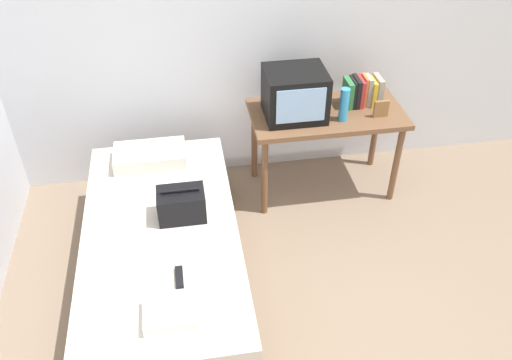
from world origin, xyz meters
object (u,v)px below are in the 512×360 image
object	(u,v)px
picture_frame	(381,109)
pillow	(150,156)
desk	(326,122)
handbag	(181,204)
water_bottle	(344,105)
remote_dark	(179,277)
book_row	(362,91)
magazine	(150,260)
bed	(164,257)
tv	(295,94)
folded_towel	(170,313)

from	to	relation	value
picture_frame	pillow	distance (m)	1.73
desk	handbag	world-z (taller)	desk
water_bottle	pillow	world-z (taller)	water_bottle
water_bottle	picture_frame	distance (m)	0.30
pillow	remote_dark	xyz separation A→B (m)	(0.15, -1.16, -0.04)
book_row	magazine	xyz separation A→B (m)	(-1.65, -1.18, -0.33)
book_row	magazine	distance (m)	2.06
bed	tv	distance (m)	1.49
pillow	magazine	bearing A→B (deg)	-90.97
pillow	folded_towel	world-z (taller)	pillow
water_bottle	handbag	xyz separation A→B (m)	(-1.23, -0.62, -0.25)
desk	picture_frame	xyz separation A→B (m)	(0.37, -0.13, 0.16)
book_row	folded_towel	xyz separation A→B (m)	(-1.54, -1.61, -0.30)
remote_dark	folded_towel	xyz separation A→B (m)	(-0.06, -0.27, 0.02)
water_bottle	folded_towel	xyz separation A→B (m)	(-1.33, -1.41, -0.32)
book_row	handbag	xyz separation A→B (m)	(-1.44, -0.82, -0.23)
picture_frame	magazine	bearing A→B (deg)	-150.40
magazine	folded_towel	bearing A→B (deg)	-75.81
magazine	picture_frame	bearing A→B (deg)	29.60
handbag	folded_towel	distance (m)	0.80
remote_dark	desk	bearing A→B (deg)	46.90
magazine	remote_dark	world-z (taller)	remote_dark
desk	picture_frame	size ratio (longest dim) A/B	8.85
tv	book_row	size ratio (longest dim) A/B	1.59
bed	book_row	size ratio (longest dim) A/B	7.23
desk	folded_towel	size ratio (longest dim) A/B	4.14
book_row	pillow	size ratio (longest dim) A/B	0.54
pillow	magazine	xyz separation A→B (m)	(-0.02, -0.99, -0.05)
water_bottle	remote_dark	xyz separation A→B (m)	(-1.28, -1.15, -0.34)
water_bottle	magazine	world-z (taller)	water_bottle
bed	picture_frame	distance (m)	1.90
desk	water_bottle	xyz separation A→B (m)	(0.08, -0.13, 0.22)
water_bottle	pillow	xyz separation A→B (m)	(-1.42, 0.01, -0.30)
book_row	handbag	size ratio (longest dim) A/B	0.92
tv	book_row	distance (m)	0.56
bed	pillow	bearing A→B (deg)	93.77
tv	pillow	world-z (taller)	tv
book_row	remote_dark	world-z (taller)	book_row
pillow	magazine	world-z (taller)	pillow
water_bottle	tv	bearing A→B (deg)	160.39
book_row	picture_frame	world-z (taller)	book_row
bed	remote_dark	distance (m)	0.51
picture_frame	remote_dark	bearing A→B (deg)	-143.77
pillow	book_row	bearing A→B (deg)	6.63
folded_towel	book_row	bearing A→B (deg)	46.33
remote_dark	folded_towel	bearing A→B (deg)	-102.12
bed	desk	world-z (taller)	desk
handbag	remote_dark	xyz separation A→B (m)	(-0.05, -0.53, -0.09)
remote_dark	picture_frame	bearing A→B (deg)	36.23
remote_dark	tv	bearing A→B (deg)	53.54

